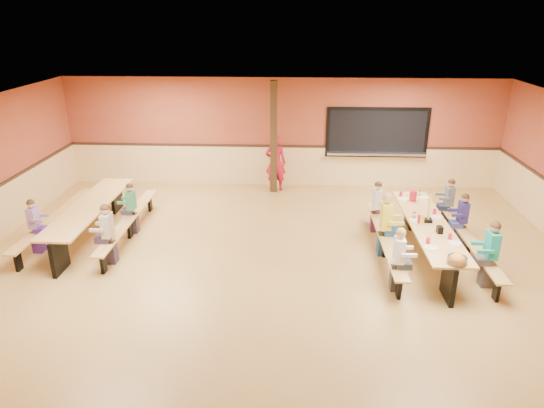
{
  "coord_description": "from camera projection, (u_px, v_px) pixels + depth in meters",
  "views": [
    {
      "loc": [
        0.38,
        -8.17,
        4.59
      ],
      "look_at": [
        -0.05,
        0.52,
        1.15
      ],
      "focal_mm": 32.0,
      "sensor_mm": 36.0,
      "label": 1
    }
  ],
  "objects": [
    {
      "name": "ground",
      "position": [
        273.0,
        270.0,
        9.3
      ],
      "size": [
        12.0,
        12.0,
        0.0
      ],
      "primitive_type": "plane",
      "color": "olive",
      "rests_on": "ground"
    },
    {
      "name": "room_envelope",
      "position": [
        273.0,
        237.0,
        9.04
      ],
      "size": [
        12.04,
        10.04,
        3.02
      ],
      "color": "#9A442C",
      "rests_on": "ground"
    },
    {
      "name": "kitchen_pass_through",
      "position": [
        377.0,
        135.0,
        13.23
      ],
      "size": [
        2.78,
        0.28,
        1.38
      ],
      "color": "black",
      "rests_on": "ground"
    },
    {
      "name": "structural_post",
      "position": [
        274.0,
        138.0,
        12.84
      ],
      "size": [
        0.18,
        0.18,
        3.0
      ],
      "primitive_type": "cube",
      "color": "#2F200F",
      "rests_on": "ground"
    },
    {
      "name": "cafeteria_table_main",
      "position": [
        427.0,
        233.0,
        9.61
      ],
      "size": [
        1.91,
        3.7,
        0.74
      ],
      "color": "tan",
      "rests_on": "ground"
    },
    {
      "name": "cafeteria_table_second",
      "position": [
        91.0,
        214.0,
        10.49
      ],
      "size": [
        1.91,
        3.7,
        0.74
      ],
      "color": "tan",
      "rests_on": "ground"
    },
    {
      "name": "seated_child_white_left",
      "position": [
        398.0,
        260.0,
        8.42
      ],
      "size": [
        0.35,
        0.29,
        1.18
      ],
      "primitive_type": null,
      "color": "white",
      "rests_on": "ground"
    },
    {
      "name": "seated_adult_yellow",
      "position": [
        385.0,
        225.0,
        9.67
      ],
      "size": [
        0.42,
        0.34,
        1.31
      ],
      "primitive_type": null,
      "color": "yellow",
      "rests_on": "ground"
    },
    {
      "name": "seated_child_grey_left",
      "position": [
        376.0,
        207.0,
        10.75
      ],
      "size": [
        0.34,
        0.28,
        1.16
      ],
      "primitive_type": null,
      "color": "silver",
      "rests_on": "ground"
    },
    {
      "name": "seated_child_teal_right",
      "position": [
        490.0,
        255.0,
        8.54
      ],
      "size": [
        0.38,
        0.31,
        1.24
      ],
      "primitive_type": null,
      "color": "#188E7F",
      "rests_on": "ground"
    },
    {
      "name": "seated_child_navy_right",
      "position": [
        462.0,
        221.0,
        10.03
      ],
      "size": [
        0.35,
        0.28,
        1.16
      ],
      "primitive_type": null,
      "color": "navy",
      "rests_on": "ground"
    },
    {
      "name": "seated_child_char_right",
      "position": [
        448.0,
        204.0,
        10.92
      ],
      "size": [
        0.34,
        0.28,
        1.16
      ],
      "primitive_type": null,
      "color": "#50555B",
      "rests_on": "ground"
    },
    {
      "name": "seated_child_purple_sec",
      "position": [
        35.0,
        226.0,
        9.79
      ],
      "size": [
        0.33,
        0.27,
        1.13
      ],
      "primitive_type": null,
      "color": "#856294",
      "rests_on": "ground"
    },
    {
      "name": "seated_child_green_sec",
      "position": [
        132.0,
        208.0,
        10.69
      ],
      "size": [
        0.34,
        0.28,
        1.14
      ],
      "primitive_type": null,
      "color": "#358359",
      "rests_on": "ground"
    },
    {
      "name": "seated_child_tan_sec",
      "position": [
        108.0,
        234.0,
        9.36
      ],
      "size": [
        0.37,
        0.3,
        1.21
      ],
      "primitive_type": null,
      "color": "#A49885",
      "rests_on": "ground"
    },
    {
      "name": "standing_woman",
      "position": [
        276.0,
        163.0,
        13.24
      ],
      "size": [
        0.58,
        0.4,
        1.55
      ],
      "primitive_type": "imported",
      "rotation": [
        0.0,
        0.0,
        3.09
      ],
      "color": "red",
      "rests_on": "ground"
    },
    {
      "name": "punch_pitcher",
      "position": [
        413.0,
        196.0,
        10.63
      ],
      "size": [
        0.16,
        0.16,
        0.22
      ],
      "primitive_type": "cylinder",
      "color": "red",
      "rests_on": "cafeteria_table_main"
    },
    {
      "name": "chip_bowl",
      "position": [
        457.0,
        259.0,
        7.97
      ],
      "size": [
        0.32,
        0.32,
        0.15
      ],
      "primitive_type": null,
      "color": "orange",
      "rests_on": "cafeteria_table_main"
    },
    {
      "name": "napkin_dispenser",
      "position": [
        440.0,
        230.0,
        9.08
      ],
      "size": [
        0.1,
        0.14,
        0.13
      ],
      "primitive_type": "cube",
      "color": "black",
      "rests_on": "cafeteria_table_main"
    },
    {
      "name": "condiment_mustard",
      "position": [
        423.0,
        218.0,
        9.53
      ],
      "size": [
        0.06,
        0.06,
        0.17
      ],
      "primitive_type": "cylinder",
      "color": "yellow",
      "rests_on": "cafeteria_table_main"
    },
    {
      "name": "condiment_ketchup",
      "position": [
        419.0,
        219.0,
        9.5
      ],
      "size": [
        0.06,
        0.06,
        0.17
      ],
      "primitive_type": "cylinder",
      "color": "#B2140F",
      "rests_on": "cafeteria_table_main"
    },
    {
      "name": "table_paddle",
      "position": [
        428.0,
        215.0,
        9.54
      ],
      "size": [
        0.16,
        0.16,
        0.56
      ],
      "color": "black",
      "rests_on": "cafeteria_table_main"
    },
    {
      "name": "place_settings",
      "position": [
        429.0,
        221.0,
        9.51
      ],
      "size": [
        0.65,
        3.3,
        0.11
      ],
      "primitive_type": null,
      "color": "beige",
      "rests_on": "cafeteria_table_main"
    }
  ]
}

